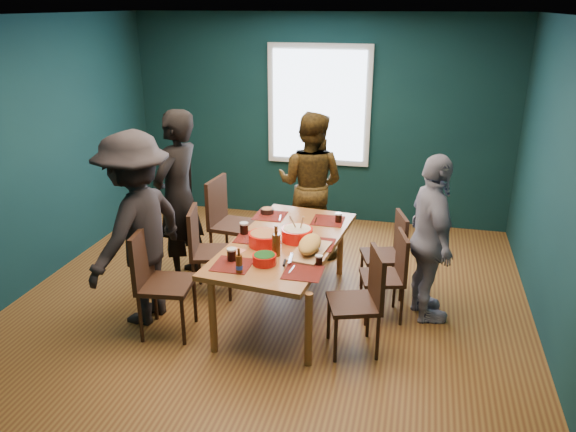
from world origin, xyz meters
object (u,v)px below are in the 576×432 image
Objects in this scene: bowl_herbs at (264,259)px; bowl_salad at (264,239)px; chair_right_near at (364,294)px; chair_left_far at (226,216)px; dining_table at (285,247)px; chair_left_mid at (204,245)px; person_back at (310,184)px; chair_left_near at (155,274)px; chair_right_far at (391,248)px; person_near_left at (137,229)px; chair_right_mid at (391,270)px; person_right at (431,240)px; cutting_board at (310,246)px; person_far_left at (178,197)px; bowl_dumpling at (297,234)px.

bowl_salad is at bearing 105.78° from bowl_herbs.
bowl_salad is at bearing 139.62° from chair_right_near.
bowl_herbs is (0.81, -1.31, 0.17)m from chair_left_far.
dining_table is 1.17m from chair_left_far.
chair_left_mid is 1.05m from bowl_herbs.
person_back reaches higher than chair_left_far.
chair_left_far is (-0.86, 0.79, -0.05)m from dining_table.
chair_right_far is at bearing 24.67° from chair_left_near.
chair_right_near is 0.51× the size of person_near_left.
chair_right_mid is (1.86, -0.71, -0.10)m from chair_left_far.
person_right reaches higher than bowl_herbs.
dining_table is 1.36m from person_near_left.
bowl_salad is (-1.12, -0.67, 0.27)m from chair_right_far.
chair_left_far is 1.05m from person_back.
dining_table is 1.16× the size of person_back.
bowl_salad is (0.70, -0.92, 0.18)m from chair_left_far.
chair_left_mid reaches higher than chair_right_near.
chair_right_far is at bearing 26.45° from person_right.
chair_left_near is 3.33× the size of bowl_salad.
chair_right_near is (0.81, -0.52, -0.11)m from dining_table.
cutting_board is (-0.53, 0.32, 0.24)m from chair_right_near.
person_far_left is (-1.23, 0.38, 0.27)m from dining_table.
bowl_herbs is at bearing 98.51° from person_right.
chair_left_far is at bearing 142.61° from bowl_dumpling.
chair_left_far is 0.57× the size of person_near_left.
chair_right_mid is (2.00, 0.75, -0.08)m from chair_left_near.
bowl_dumpling is (0.27, 0.18, 0.00)m from bowl_salad.
chair_right_far is 2.91× the size of bowl_salad.
chair_right_near is (1.81, 0.15, -0.04)m from chair_left_near.
person_right is at bearing 147.06° from person_back.
chair_left_far is 1.03× the size of chair_left_near.
chair_right_mid is (0.04, -0.46, -0.01)m from chair_right_far.
person_near_left is at bearing 159.90° from chair_right_near.
bowl_herbs is (-0.16, -0.56, -0.02)m from bowl_dumpling.
bowl_salad is (1.09, 0.34, -0.12)m from person_near_left.
chair_left_near is at bearing -140.00° from dining_table.
person_far_left reaches higher than person_back.
dining_table is at bearing 169.32° from chair_right_mid.
chair_left_near is at bearing -89.69° from chair_left_far.
person_near_left is 1.46m from bowl_dumpling.
person_back reaches higher than chair_right_mid.
chair_left_mid is 1.06× the size of chair_right_far.
person_right is (0.33, 0.08, 0.30)m from chair_right_mid.
cutting_board is (0.31, -1.58, -0.06)m from person_back.
chair_left_near is 0.59× the size of person_back.
person_near_left is (-0.39, -0.58, 0.36)m from chair_left_mid.
person_right is at bearing 12.63° from dining_table.
chair_left_far is 3.43× the size of bowl_dumpling.
chair_right_near is 0.57× the size of person_right.
chair_left_mid is 1.01× the size of chair_right_near.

